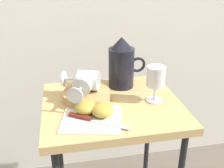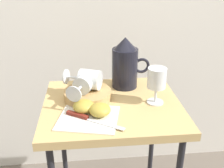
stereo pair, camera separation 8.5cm
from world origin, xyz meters
name	(u,v)px [view 2 (the right image)]	position (x,y,z in m)	size (l,w,h in m)	color
table	(112,120)	(0.00, 0.00, 0.62)	(0.53, 0.46, 0.69)	tan
linen_napkin	(89,118)	(-0.09, -0.10, 0.70)	(0.20, 0.18, 0.00)	silver
basket_tray	(88,94)	(-0.09, 0.05, 0.71)	(0.19, 0.19, 0.04)	tan
pitcher	(125,67)	(0.07, 0.14, 0.78)	(0.16, 0.11, 0.22)	black
wine_glass_upright	(157,80)	(0.17, -0.01, 0.79)	(0.07, 0.07, 0.14)	silver
wine_glass_tipped_near	(85,83)	(-0.10, 0.04, 0.76)	(0.12, 0.16, 0.07)	silver
wine_glass_tipped_far	(89,79)	(-0.08, 0.06, 0.77)	(0.16, 0.12, 0.08)	silver
apple_half_left	(84,106)	(-0.11, -0.06, 0.72)	(0.08, 0.08, 0.04)	#B29938
apple_half_right	(100,110)	(-0.05, -0.09, 0.72)	(0.08, 0.08, 0.04)	#B29938
knife	(86,118)	(-0.10, -0.11, 0.70)	(0.20, 0.13, 0.01)	silver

